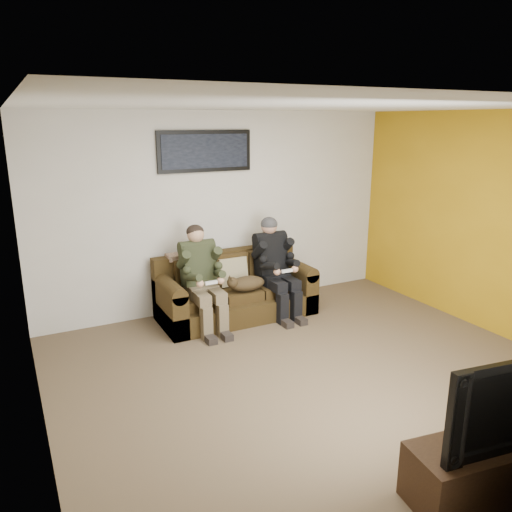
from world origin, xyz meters
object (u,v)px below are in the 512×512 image
sofa (234,292)px  television (507,396)px  person_right (275,262)px  person_left (201,273)px  cat (246,283)px  tv_stand (497,465)px  framed_poster (205,151)px

sofa → television: size_ratio=1.76×
sofa → person_right: bearing=-17.9°
person_left → cat: size_ratio=1.90×
sofa → television: television is taller
person_left → tv_stand: bearing=-78.4°
person_right → framed_poster: 1.67m
television → person_left: bearing=109.7°
tv_stand → person_left: bearing=109.7°
sofa → person_right: (0.51, -0.16, 0.39)m
sofa → television: 3.80m
television → person_right: bearing=93.7°
framed_poster → person_right: bearing=-38.3°
sofa → framed_poster: bearing=116.9°
cat → tv_stand: 3.53m
person_left → tv_stand: size_ratio=0.97×
person_right → tv_stand: (-0.28, -3.61, -0.49)m
person_right → tv_stand: bearing=-94.4°
person_right → cat: bearing=-168.9°
framed_poster → television: (0.43, -4.17, -1.37)m
sofa → framed_poster: framed_poster is taller
tv_stand → person_right: bearing=93.7°
cat → person_right: bearing=11.1°
person_left → television: person_left is taller
cat → tv_stand: size_ratio=0.51×
cat → tv_stand: cat is taller
sofa → framed_poster: (-0.20, 0.39, 1.79)m
cat → television: 3.53m
framed_poster → cat: bearing=-69.2°
person_left → television: (0.74, -3.61, 0.04)m
person_right → cat: 0.51m
sofa → person_left: size_ratio=1.59×
sofa → person_right: person_right is taller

